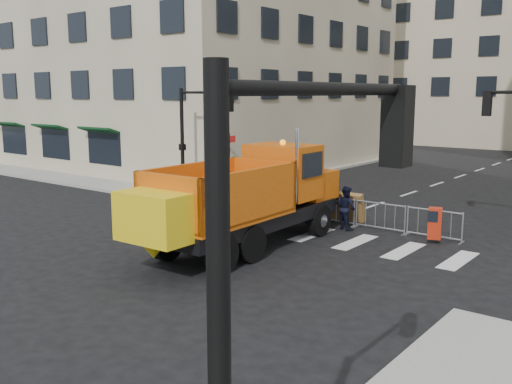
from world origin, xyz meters
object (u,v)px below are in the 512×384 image
Objects in this scene: cop_a at (295,197)px; cop_c at (309,203)px; plow_truck at (244,196)px; cop_b at (346,208)px; worker at (221,181)px; newspaper_box at (435,223)px.

cop_a reaches higher than cop_c.
cop_c is at bearing 3.37° from plow_truck.
cop_a is at bearing -51.78° from cop_c.
cop_a is at bearing 21.90° from cop_b.
plow_truck is 8.92m from worker.
cop_a is 1.18× the size of cop_c.
plow_truck is at bearing 95.79° from cop_b.
newspaper_box is (5.13, 0.11, -0.13)m from cop_c.
worker is (-6.45, 6.11, -0.83)m from plow_truck.
newspaper_box is (4.75, 4.66, -1.10)m from plow_truck.
plow_truck is at bearing -49.42° from worker.
cop_b is 1.03× the size of worker.
cop_c is at bearing 163.25° from newspaper_box.
cop_a is at bearing -21.97° from worker.
plow_truck is at bearing -153.51° from newspaper_box.
cop_c is at bearing 160.26° from cop_a.
cop_a is (-1.03, 4.55, -0.82)m from plow_truck.
cop_a reaches higher than cop_b.
worker is 11.30m from newspaper_box.
newspaper_box is at bearing 161.30° from cop_a.
worker is 1.48× the size of newspaper_box.
cop_b is 1.01× the size of cop_c.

